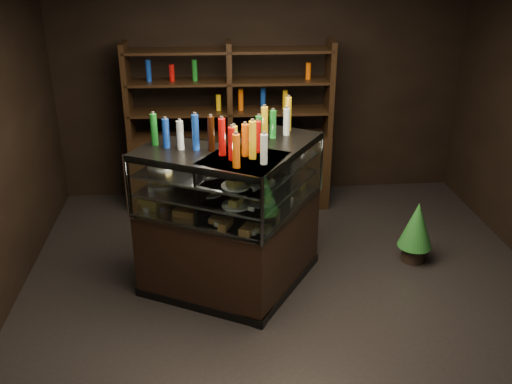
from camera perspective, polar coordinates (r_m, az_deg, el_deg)
ground at (r=5.38m, az=3.22°, el=-10.42°), size 5.00×5.00×0.00m
room_shell at (r=4.57m, az=3.79°, el=10.07°), size 5.02×5.02×3.01m
display_case at (r=5.25m, az=-1.90°, el=-5.32°), size 1.81×1.43×1.40m
food_display at (r=4.98m, az=-1.98°, el=0.63°), size 1.45×1.08×0.43m
bottles_top at (r=4.82m, az=-2.08°, el=5.80°), size 1.28×0.94×0.30m
potted_conifer at (r=5.94m, az=15.80°, el=-3.08°), size 0.35×0.35×0.74m
back_shelving at (r=6.88m, az=-2.54°, el=3.31°), size 2.39×0.49×2.00m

